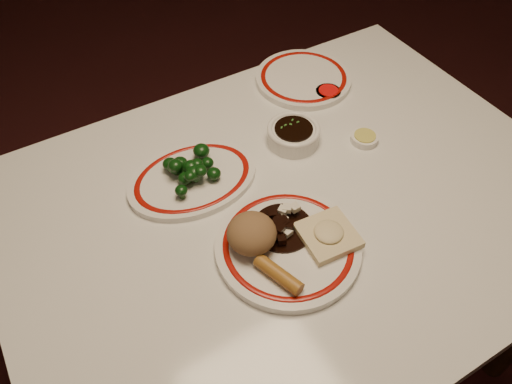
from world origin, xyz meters
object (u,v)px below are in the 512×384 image
object	(u,v)px
dining_table	(292,226)
broccoli_pile	(191,168)
rice_mound	(252,233)
main_plate	(288,246)
broccoli_plate	(193,179)
fried_wonton	(328,234)
stirfry_heap	(281,226)
soy_bowl	(293,135)
spring_roll	(278,274)

from	to	relation	value
dining_table	broccoli_pile	bearing A→B (deg)	135.56
rice_mound	broccoli_pile	distance (m)	0.22
dining_table	rice_mound	world-z (taller)	rice_mound
main_plate	broccoli_plate	bearing A→B (deg)	107.47
dining_table	broccoli_plate	bearing A→B (deg)	136.02
fried_wonton	stirfry_heap	size ratio (longest dim) A/B	0.91
rice_mound	soy_bowl	xyz separation A→B (m)	(0.24, 0.21, -0.03)
main_plate	broccoli_plate	size ratio (longest dim) A/B	1.08
fried_wonton	dining_table	bearing A→B (deg)	86.73
dining_table	fried_wonton	xyz separation A→B (m)	(-0.01, -0.13, 0.12)
dining_table	spring_roll	bearing A→B (deg)	-131.94
fried_wonton	broccoli_plate	distance (m)	0.32
broccoli_pile	soy_bowl	bearing A→B (deg)	-1.56
main_plate	spring_roll	xyz separation A→B (m)	(-0.06, -0.05, 0.02)
dining_table	rice_mound	bearing A→B (deg)	-155.67
soy_bowl	main_plate	bearing A→B (deg)	-125.33
broccoli_plate	stirfry_heap	bearing A→B (deg)	-68.17
broccoli_plate	soy_bowl	distance (m)	0.26
main_plate	dining_table	bearing A→B (deg)	50.77
dining_table	spring_roll	xyz separation A→B (m)	(-0.14, -0.15, 0.12)
main_plate	rice_mound	bearing A→B (deg)	149.57
fried_wonton	soy_bowl	xyz separation A→B (m)	(0.10, 0.27, -0.01)
fried_wonton	broccoli_plate	bearing A→B (deg)	118.65
broccoli_pile	soy_bowl	world-z (taller)	broccoli_pile
broccoli_plate	soy_bowl	xyz separation A→B (m)	(0.26, -0.00, 0.01)
broccoli_pile	soy_bowl	size ratio (longest dim) A/B	0.99
rice_mound	broccoli_plate	bearing A→B (deg)	95.21
broccoli_plate	main_plate	bearing A→B (deg)	-72.53
fried_wonton	spring_roll	bearing A→B (deg)	-168.09
broccoli_plate	broccoli_pile	world-z (taller)	broccoli_pile
fried_wonton	broccoli_plate	world-z (taller)	fried_wonton
fried_wonton	broccoli_pile	bearing A→B (deg)	118.43
spring_roll	broccoli_plate	size ratio (longest dim) A/B	0.34
main_plate	rice_mound	distance (m)	0.08
dining_table	broccoli_plate	distance (m)	0.24
dining_table	soy_bowl	size ratio (longest dim) A/B	10.05
fried_wonton	broccoli_plate	xyz separation A→B (m)	(-0.15, 0.28, -0.02)
fried_wonton	soy_bowl	world-z (taller)	fried_wonton
spring_roll	fried_wonton	bearing A→B (deg)	-6.08
broccoli_plate	broccoli_pile	size ratio (longest dim) A/B	2.47
dining_table	soy_bowl	bearing A→B (deg)	57.46
main_plate	broccoli_pile	bearing A→B (deg)	107.31
dining_table	main_plate	bearing A→B (deg)	-129.23
dining_table	fried_wonton	size ratio (longest dim) A/B	11.01
main_plate	soy_bowl	xyz separation A→B (m)	(0.18, 0.25, 0.01)
broccoli_pile	stirfry_heap	bearing A→B (deg)	-68.40
dining_table	soy_bowl	world-z (taller)	soy_bowl
broccoli_plate	fried_wonton	bearing A→B (deg)	-61.35
dining_table	spring_roll	size ratio (longest dim) A/B	12.26
rice_mound	stirfry_heap	bearing A→B (deg)	1.36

